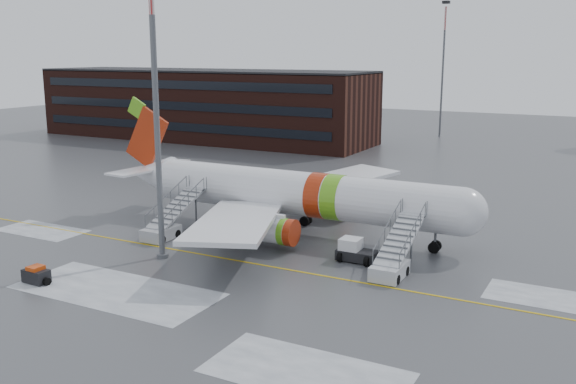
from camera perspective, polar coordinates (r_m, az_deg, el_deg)
The scene contains 9 objects.
ground at distance 48.45m, azimuth -1.62°, elevation -6.20°, with size 260.00×260.00×0.00m, color #494C4F.
airliner at distance 55.60m, azimuth 0.10°, elevation -0.10°, with size 35.03×32.97×11.18m.
airstair_fwd at distance 45.94m, azimuth 9.33°, elevation -6.01°, with size 2.05×7.70×3.48m.
airstair_aft at distance 55.31m, azimuth -10.75°, elevation -2.90°, with size 2.05×7.70×3.48m.
pushback_tug at distance 48.65m, azimuth 5.96°, elevation -5.25°, with size 3.00×2.27×1.70m.
baggage_tractor at distance 47.22m, azimuth -21.47°, elevation -6.93°, with size 2.33×1.13×1.20m.
light_mast_near at distance 48.01m, azimuth -11.67°, elevation 7.85°, with size 1.20×1.20×22.72m.
terminal_building at distance 116.95m, azimuth -7.59°, elevation 7.75°, with size 62.00×16.11×12.30m.
light_mast_far_n at distance 121.86m, azimuth 13.63°, elevation 11.29°, with size 1.20×1.20×24.25m.
Camera 1 is at (22.74, -39.91, 15.43)m, focal length 40.00 mm.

